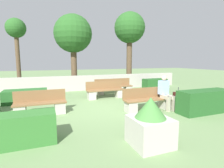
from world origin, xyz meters
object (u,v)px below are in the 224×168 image
bench_front (148,101)px  tree_leftmost (16,32)px  bench_left_side (41,106)px  planter_corner_left (150,124)px  bench_right_side (114,88)px  bench_back (106,92)px  tree_center_left (73,35)px  suitcase (178,100)px  person_seated_man (165,91)px  tree_center_right (130,29)px

bench_front → tree_leftmost: bearing=126.6°
bench_left_side → planter_corner_left: planter_corner_left is taller
bench_right_side → bench_back: size_ratio=1.13×
planter_corner_left → tree_leftmost: (-3.64, 9.41, 3.15)m
tree_leftmost → tree_center_left: bearing=-11.7°
bench_right_side → bench_back: (-0.85, -0.99, -0.01)m
suitcase → tree_leftmost: tree_leftmost is taller
bench_right_side → person_seated_man: bearing=-69.4°
bench_front → person_seated_man: size_ratio=1.51×
bench_right_side → suitcase: bench_right_side is taller
bench_right_side → suitcase: bearing=-59.4°
person_seated_man → planter_corner_left: person_seated_man is taller
tree_center_right → planter_corner_left: bearing=-114.2°
bench_back → person_seated_man: bearing=-62.2°
planter_corner_left → tree_center_left: size_ratio=0.23×
bench_back → tree_center_right: size_ratio=0.35×
suitcase → tree_center_left: 7.81m
bench_back → planter_corner_left: 5.11m
bench_front → tree_center_right: (2.64, 6.85, 3.95)m
tree_leftmost → tree_center_left: (3.39, -0.70, -0.06)m
bench_back → tree_leftmost: (-4.35, 4.35, 3.32)m
bench_front → tree_leftmost: (-5.18, 6.97, 3.31)m
bench_right_side → tree_leftmost: tree_leftmost is taller
tree_leftmost → tree_center_right: size_ratio=0.80×
person_seated_man → suitcase: size_ratio=1.59×
planter_corner_left → suitcase: (2.90, 2.35, -0.18)m
bench_front → bench_left_side: same height
tree_leftmost → suitcase: bearing=-47.2°
bench_left_side → tree_center_right: size_ratio=0.31×
tree_center_left → tree_center_right: 4.52m
suitcase → person_seated_man: bearing=-175.6°
bench_front → tree_center_right: bearing=68.9°
bench_front → tree_center_left: bearing=105.9°
bench_back → suitcase: 3.48m
bench_front → bench_left_side: (-3.85, 0.86, -0.01)m
planter_corner_left → bench_right_side: bearing=75.5°
planter_corner_left → tree_center_right: size_ratio=0.20×
bench_back → person_seated_man: person_seated_man is taller
tree_center_left → tree_center_right: size_ratio=0.87×
bench_right_side → bench_back: 1.31m
bench_left_side → suitcase: 5.29m
bench_left_side → bench_back: 3.50m
bench_right_side → bench_front: bearing=-79.7°
bench_left_side → bench_right_side: 4.76m
bench_front → tree_center_left: 7.29m
bench_front → planter_corner_left: (-1.54, -2.44, 0.17)m
bench_left_side → tree_leftmost: 7.09m
bench_left_side → bench_right_side: (3.88, 2.76, 0.02)m
tree_center_left → tree_leftmost: bearing=168.3°
person_seated_man → bench_back: bearing=118.6°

